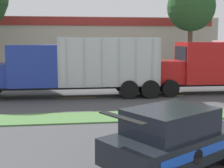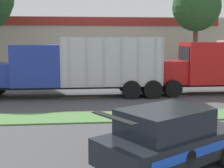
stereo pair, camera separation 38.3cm
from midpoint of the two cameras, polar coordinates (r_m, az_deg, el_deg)
grass_verge at (r=13.91m, az=2.19°, el=-5.96°), size 120.00×1.89×0.06m
centre_line_4 at (r=18.63m, az=-5.35°, el=-2.48°), size 2.40×0.14×0.01m
centre_line_5 at (r=19.41m, az=10.81°, el=-2.16°), size 2.40×0.14×0.01m
dump_truck_lead at (r=21.19m, az=19.95°, el=2.89°), size 11.21×2.67×3.38m
dump_truck_trail at (r=18.87m, az=-10.00°, el=2.62°), size 11.21×2.61×3.59m
rally_car at (r=8.47m, az=11.64°, el=-9.69°), size 4.37×3.64×1.68m
store_building_backdrop at (r=36.84m, az=-5.56°, el=7.12°), size 29.37×12.10×5.64m
tree_behind_right at (r=27.91m, az=15.62°, el=14.19°), size 4.04×4.04×9.17m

